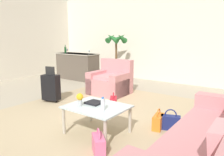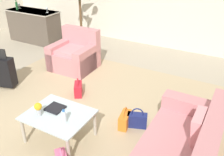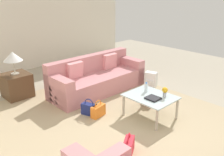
# 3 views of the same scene
# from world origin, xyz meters

# --- Properties ---
(ground_plane) EXTENTS (12.00, 12.00, 0.00)m
(ground_plane) POSITION_xyz_m (0.00, 0.00, 0.00)
(ground_plane) COLOR #A89E89
(wall_right) EXTENTS (0.12, 8.00, 3.10)m
(wall_right) POSITION_xyz_m (5.06, 0.00, 1.55)
(wall_right) COLOR silver
(wall_right) RESTS_ON ground
(area_rug) EXTENTS (5.20, 4.40, 0.01)m
(area_rug) POSITION_xyz_m (0.60, 0.20, 0.00)
(area_rug) COLOR tan
(area_rug) RESTS_ON ground
(couch) EXTENTS (0.90, 2.47, 0.87)m
(couch) POSITION_xyz_m (2.19, -0.60, 0.30)
(couch) COLOR #C67F84
(couch) RESTS_ON ground
(coffee_table) EXTENTS (0.93, 0.75, 0.46)m
(coffee_table) POSITION_xyz_m (0.40, -0.50, 0.40)
(coffee_table) COLOR silver
(coffee_table) RESTS_ON ground
(water_bottle) EXTENTS (0.06, 0.06, 0.20)m
(water_bottle) POSITION_xyz_m (0.60, -0.60, 0.55)
(water_bottle) COLOR silver
(water_bottle) RESTS_ON coffee_table
(coffee_table_book) EXTENTS (0.25, 0.24, 0.03)m
(coffee_table_book) POSITION_xyz_m (0.28, -0.42, 0.48)
(coffee_table_book) COLOR black
(coffee_table_book) RESTS_ON coffee_table
(flower_vase) EXTENTS (0.11, 0.11, 0.21)m
(flower_vase) POSITION_xyz_m (0.18, -0.65, 0.58)
(flower_vase) COLOR #B2B7BC
(flower_vase) RESTS_ON coffee_table
(side_table) EXTENTS (0.60, 0.60, 0.57)m
(side_table) POSITION_xyz_m (3.20, 1.00, 0.28)
(side_table) COLOR #513823
(side_table) RESTS_ON ground
(table_lamp) EXTENTS (0.43, 0.43, 0.53)m
(table_lamp) POSITION_xyz_m (3.20, 1.00, 0.98)
(table_lamp) COLOR #ADA899
(table_lamp) RESTS_ON side_table
(handbag_orange) EXTENTS (0.19, 0.34, 0.36)m
(handbag_orange) POSITION_xyz_m (1.12, 0.24, 0.13)
(handbag_orange) COLOR orange
(handbag_orange) RESTS_ON ground
(handbag_pink) EXTENTS (0.33, 0.32, 0.36)m
(handbag_pink) POSITION_xyz_m (0.81, -0.97, 0.13)
(handbag_pink) COLOR pink
(handbag_pink) RESTS_ON ground
(handbag_navy) EXTENTS (0.35, 0.24, 0.36)m
(handbag_navy) POSITION_xyz_m (1.30, 0.33, 0.13)
(handbag_navy) COLOR navy
(handbag_navy) RESTS_ON ground
(handbag_red) EXTENTS (0.29, 0.34, 0.36)m
(handbag_red) POSITION_xyz_m (-0.11, 0.67, 0.13)
(handbag_red) COLOR red
(handbag_red) RESTS_ON ground
(backpack_white) EXTENTS (0.35, 0.32, 0.40)m
(backpack_white) POSITION_xyz_m (1.40, -1.79, 0.19)
(backpack_white) COLOR white
(backpack_white) RESTS_ON ground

